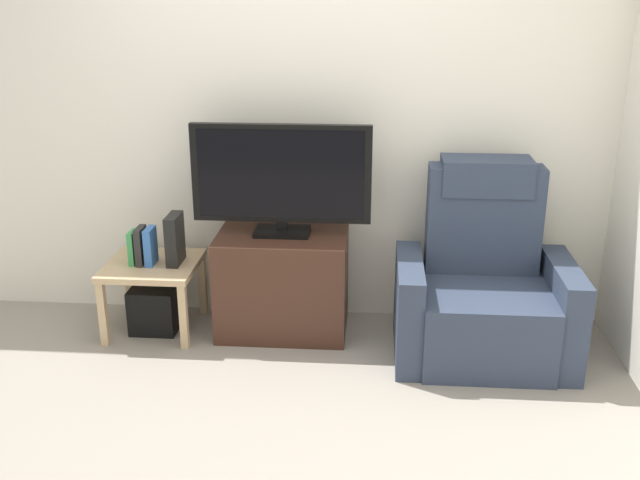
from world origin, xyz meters
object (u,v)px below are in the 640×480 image
book_middle (141,246)px  book_rightmost (150,246)px  side_table (153,273)px  book_leftmost (133,247)px  television (281,177)px  recliner_armchair (483,290)px  game_console (175,239)px  subwoofer_box (156,307)px  tv_stand (283,283)px

book_middle → book_rightmost: size_ratio=1.01×
side_table → book_leftmost: size_ratio=2.67×
television → recliner_armchair: 1.31m
book_middle → book_leftmost: bearing=180.0°
recliner_armchair → book_rightmost: bearing=176.7°
recliner_armchair → book_middle: size_ratio=4.78×
television → game_console: television is taller
subwoofer_box → book_middle: size_ratio=1.22×
television → subwoofer_box: television is taller
side_table → game_console: game_console is taller
book_middle → subwoofer_box: bearing=20.8°
book_rightmost → game_console: 0.15m
book_rightmost → game_console: size_ratio=0.75×
subwoofer_box → book_leftmost: book_leftmost is taller
side_table → book_middle: (-0.05, -0.02, 0.18)m
subwoofer_box → game_console: game_console is taller
side_table → game_console: 0.26m
tv_stand → book_rightmost: bearing=-175.4°
tv_stand → subwoofer_box: 0.80m
television → book_leftmost: bearing=-174.7°
recliner_armchair → tv_stand: bearing=171.6°
recliner_armchair → subwoofer_box: (-1.94, 0.13, -0.23)m
book_leftmost → side_table: bearing=11.3°
game_console → book_leftmost: bearing=-173.0°
side_table → book_rightmost: book_rightmost is taller
recliner_armchair → game_console: size_ratio=3.63×
side_table → book_middle: bearing=-159.2°
game_console → book_rightmost: bearing=-167.9°
tv_stand → recliner_armchair: bearing=-8.3°
recliner_armchair → book_leftmost: (-2.04, 0.11, 0.16)m
game_console → recliner_armchair: bearing=-4.3°
side_table → game_console: bearing=3.9°
television → game_console: 0.74m
recliner_armchair → side_table: (-1.94, 0.13, -0.01)m
book_middle → game_console: game_console is taller
recliner_armchair → subwoofer_box: recliner_armchair is taller
subwoofer_box → book_leftmost: 0.41m
tv_stand → book_middle: 0.87m
book_rightmost → subwoofer_box: bearing=104.0°
game_console → subwoofer_box: bearing=-176.1°
side_table → book_rightmost: bearing=-76.0°
television → book_rightmost: (-0.77, -0.08, -0.41)m
tv_stand → book_leftmost: book_leftmost is taller
book_leftmost → game_console: (0.24, 0.03, 0.05)m
tv_stand → book_rightmost: (-0.77, -0.06, 0.24)m
television → subwoofer_box: size_ratio=3.75×
book_leftmost → book_rightmost: book_rightmost is taller
book_middle → game_console: 0.20m
book_middle → game_console: (0.20, 0.03, 0.04)m
side_table → book_middle: size_ratio=2.39×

